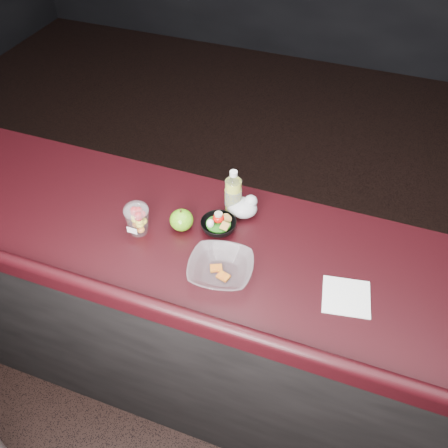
# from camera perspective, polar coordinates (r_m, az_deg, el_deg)

# --- Properties ---
(ground) EXTENTS (8.00, 8.00, 0.00)m
(ground) POSITION_cam_1_polar(r_m,az_deg,el_deg) (2.58, -2.38, -22.97)
(ground) COLOR black
(ground) RESTS_ON ground
(room_shell) EXTENTS (8.00, 8.00, 8.00)m
(room_shell) POSITION_cam_1_polar(r_m,az_deg,el_deg) (1.14, -5.15, 15.38)
(room_shell) COLOR black
(room_shell) RESTS_ON ground
(counter) EXTENTS (4.06, 0.71, 1.02)m
(counter) POSITION_cam_1_polar(r_m,az_deg,el_deg) (2.26, 0.15, -11.34)
(counter) COLOR black
(counter) RESTS_ON ground
(lemonade_bottle) EXTENTS (0.07, 0.07, 0.20)m
(lemonade_bottle) POSITION_cam_1_polar(r_m,az_deg,el_deg) (1.95, 1.06, 3.29)
(lemonade_bottle) COLOR #CED938
(lemonade_bottle) RESTS_ON counter
(fruit_cup) EXTENTS (0.10, 0.10, 0.14)m
(fruit_cup) POSITION_cam_1_polar(r_m,az_deg,el_deg) (1.90, -9.90, 0.67)
(fruit_cup) COLOR white
(fruit_cup) RESTS_ON counter
(green_apple) EXTENTS (0.09, 0.09, 0.09)m
(green_apple) POSITION_cam_1_polar(r_m,az_deg,el_deg) (1.91, -4.88, 0.46)
(green_apple) COLOR #31810E
(green_apple) RESTS_ON counter
(plastic_bag) EXTENTS (0.12, 0.10, 0.09)m
(plastic_bag) POSITION_cam_1_polar(r_m,az_deg,el_deg) (1.96, 2.19, 1.99)
(plastic_bag) COLOR silver
(plastic_bag) RESTS_ON counter
(snack_bowl) EXTENTS (0.17, 0.17, 0.08)m
(snack_bowl) POSITION_cam_1_polar(r_m,az_deg,el_deg) (1.91, -0.67, -0.10)
(snack_bowl) COLOR black
(snack_bowl) RESTS_ON counter
(takeout_bowl) EXTENTS (0.26, 0.26, 0.06)m
(takeout_bowl) POSITION_cam_1_polar(r_m,az_deg,el_deg) (1.75, -0.39, -5.17)
(takeout_bowl) COLOR silver
(takeout_bowl) RESTS_ON counter
(paper_napkin) EXTENTS (0.19, 0.19, 0.00)m
(paper_napkin) POSITION_cam_1_polar(r_m,az_deg,el_deg) (1.76, 13.80, -8.07)
(paper_napkin) COLOR white
(paper_napkin) RESTS_ON counter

